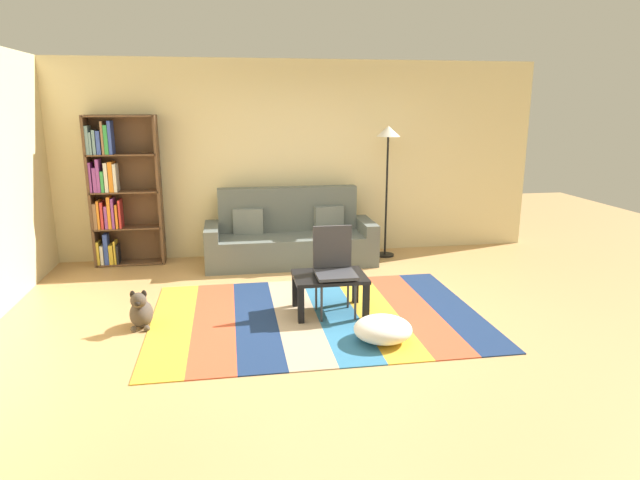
# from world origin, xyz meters

# --- Properties ---
(ground_plane) EXTENTS (14.00, 14.00, 0.00)m
(ground_plane) POSITION_xyz_m (0.00, 0.00, 0.00)
(ground_plane) COLOR tan
(back_wall) EXTENTS (6.80, 0.10, 2.70)m
(back_wall) POSITION_xyz_m (0.00, 2.55, 1.35)
(back_wall) COLOR beige
(back_wall) RESTS_ON ground_plane
(rug) EXTENTS (3.30, 2.33, 0.01)m
(rug) POSITION_xyz_m (-0.19, 0.00, 0.00)
(rug) COLOR gold
(rug) RESTS_ON ground_plane
(couch) EXTENTS (2.26, 0.80, 1.00)m
(couch) POSITION_xyz_m (-0.23, 2.02, 0.34)
(couch) COLOR #59605B
(couch) RESTS_ON ground_plane
(bookshelf) EXTENTS (0.90, 0.28, 1.97)m
(bookshelf) POSITION_xyz_m (-2.49, 2.31, 0.99)
(bookshelf) COLOR brown
(bookshelf) RESTS_ON ground_plane
(coffee_table) EXTENTS (0.74, 0.55, 0.40)m
(coffee_table) POSITION_xyz_m (-0.05, 0.08, 0.34)
(coffee_table) COLOR black
(coffee_table) RESTS_ON rug
(pouf) EXTENTS (0.53, 0.51, 0.23)m
(pouf) POSITION_xyz_m (0.30, -0.71, 0.12)
(pouf) COLOR white
(pouf) RESTS_ON rug
(dog) EXTENTS (0.22, 0.35, 0.40)m
(dog) POSITION_xyz_m (-1.91, 0.01, 0.16)
(dog) COLOR #473D33
(dog) RESTS_ON ground_plane
(standing_lamp) EXTENTS (0.32, 0.32, 1.82)m
(standing_lamp) POSITION_xyz_m (1.13, 2.12, 1.52)
(standing_lamp) COLOR black
(standing_lamp) RESTS_ON ground_plane
(tv_remote) EXTENTS (0.08, 0.16, 0.02)m
(tv_remote) POSITION_xyz_m (-0.08, 0.03, 0.42)
(tv_remote) COLOR black
(tv_remote) RESTS_ON coffee_table
(folding_chair) EXTENTS (0.40, 0.40, 0.90)m
(folding_chair) POSITION_xyz_m (0.00, 0.09, 0.53)
(folding_chair) COLOR #38383D
(folding_chair) RESTS_ON ground_plane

